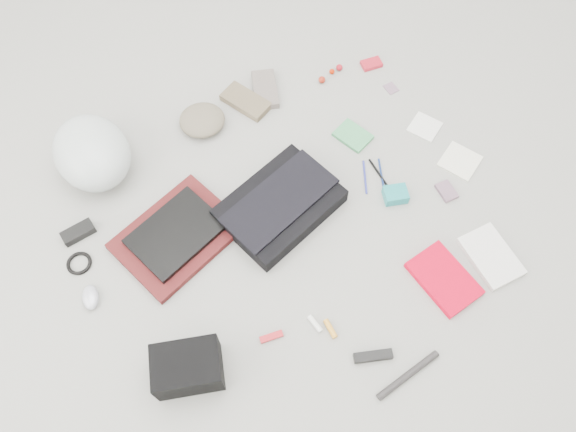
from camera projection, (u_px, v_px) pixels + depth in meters
name	position (u px, v px, depth m)	size (l,w,h in m)	color
ground_plane	(288.00, 222.00, 2.07)	(4.00, 4.00, 0.00)	gray
messenger_bag	(280.00, 206.00, 2.06)	(0.42, 0.30, 0.07)	black
bag_flap	(280.00, 200.00, 2.03)	(0.43, 0.19, 0.01)	black
laptop_sleeve	(177.00, 236.00, 2.03)	(0.41, 0.31, 0.03)	#4E1415
laptop	(176.00, 233.00, 2.01)	(0.31, 0.23, 0.02)	black
bike_helmet	(92.00, 153.00, 2.09)	(0.28, 0.34, 0.21)	silver
beanie	(202.00, 120.00, 2.25)	(0.18, 0.18, 0.06)	#6B624E
mitten_left	(246.00, 101.00, 2.31)	(0.10, 0.20, 0.03)	brown
mitten_right	(265.00, 89.00, 2.35)	(0.10, 0.19, 0.03)	#6F645D
power_brick	(78.00, 232.00, 2.03)	(0.12, 0.05, 0.03)	black
cable_coil	(79.00, 263.00, 1.99)	(0.09, 0.09, 0.01)	black
mouse	(90.00, 297.00, 1.92)	(0.06, 0.09, 0.03)	#ADAEBC
camera_bag	(188.00, 368.00, 1.75)	(0.21, 0.15, 0.14)	black
multitool	(271.00, 337.00, 1.86)	(0.08, 0.02, 0.01)	#AD181E
toiletry_tube_white	(315.00, 324.00, 1.88)	(0.02, 0.02, 0.06)	silver
toiletry_tube_orange	(330.00, 329.00, 1.87)	(0.02, 0.02, 0.07)	orange
u_lock	(373.00, 356.00, 1.83)	(0.13, 0.03, 0.03)	black
bike_pump	(408.00, 375.00, 1.80)	(0.02, 0.02, 0.25)	black
book_red	(444.00, 279.00, 1.95)	(0.16, 0.24, 0.03)	red
book_white	(491.00, 256.00, 1.99)	(0.15, 0.22, 0.02)	silver
notepad	(353.00, 136.00, 2.24)	(0.10, 0.14, 0.02)	#3C8B53
pen_blue	(365.00, 177.00, 2.16)	(0.01, 0.01, 0.15)	navy
pen_black	(380.00, 175.00, 2.16)	(0.01, 0.01, 0.16)	black
pen_navy	(381.00, 174.00, 2.16)	(0.01, 0.01, 0.14)	navy
accordion_wallet	(395.00, 195.00, 2.10)	(0.09, 0.07, 0.04)	teal
card_deck	(447.00, 191.00, 2.12)	(0.06, 0.08, 0.02)	slate
napkin_top	(425.00, 127.00, 2.27)	(0.11, 0.11, 0.01)	silver
napkin_bottom	(460.00, 161.00, 2.19)	(0.14, 0.14, 0.01)	silver
lollipop_a	(322.00, 80.00, 2.37)	(0.03, 0.03, 0.03)	maroon
lollipop_b	(332.00, 72.00, 2.39)	(0.02, 0.02, 0.02)	#BB1E00
lollipop_c	(339.00, 67.00, 2.40)	(0.03, 0.03, 0.03)	maroon
altoids_tin	(371.00, 64.00, 2.42)	(0.09, 0.05, 0.02)	red
stamp_sheet	(391.00, 88.00, 2.36)	(0.05, 0.06, 0.00)	slate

